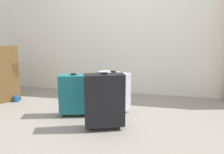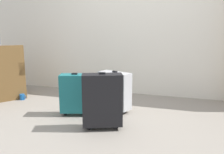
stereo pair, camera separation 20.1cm
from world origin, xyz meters
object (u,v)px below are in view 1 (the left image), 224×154
mug (16,99)px  suitcase_teal (74,94)px  suitcase_black (104,100)px  suitcase_silver (113,90)px

mug → suitcase_teal: bearing=-18.1°
suitcase_black → suitcase_silver: bearing=94.1°
suitcase_silver → suitcase_black: 0.65m
suitcase_silver → suitcase_teal: bearing=-145.8°
mug → suitcase_teal: size_ratio=0.21×
suitcase_teal → suitcase_black: suitcase_black is taller
suitcase_teal → suitcase_black: (0.51, -0.33, 0.05)m
suitcase_silver → suitcase_black: bearing=-85.9°
mug → suitcase_teal: suitcase_teal is taller
mug → suitcase_silver: 1.65m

